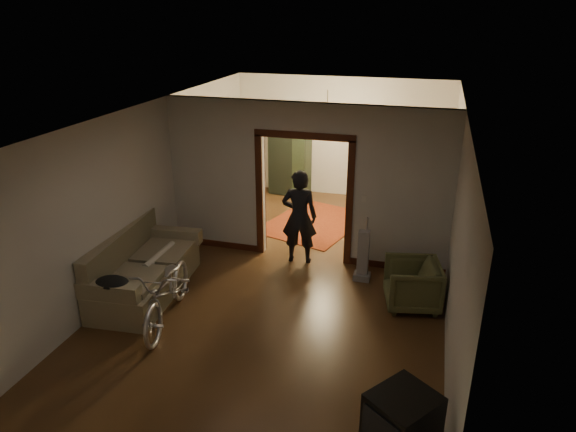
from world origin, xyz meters
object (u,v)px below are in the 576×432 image
at_px(sofa, 144,264).
at_px(desk, 386,192).
at_px(bicycle, 168,291).
at_px(person, 299,217).
at_px(armchair, 412,284).
at_px(locker, 290,156).

xyz_separation_m(sofa, desk, (3.26, 4.76, -0.09)).
relative_size(bicycle, person, 1.09).
bearing_deg(person, armchair, 147.36).
distance_m(sofa, bicycle, 0.96).
bearing_deg(person, desk, -118.71).
relative_size(person, locker, 0.92).
height_order(armchair, desk, desk).
height_order(bicycle, locker, locker).
bearing_deg(armchair, sofa, -91.30).
relative_size(person, desk, 1.54).
distance_m(person, desk, 3.29).
distance_m(armchair, person, 2.30).
bearing_deg(bicycle, locker, 78.03).
xyz_separation_m(armchair, locker, (-3.18, 4.46, 0.56)).
xyz_separation_m(sofa, armchair, (4.07, 0.76, -0.14)).
bearing_deg(desk, person, -110.82).
bearing_deg(desk, bicycle, -114.09).
bearing_deg(locker, armchair, -48.28).
height_order(sofa, locker, locker).
bearing_deg(sofa, desk, 50.74).
xyz_separation_m(sofa, person, (2.05, 1.74, 0.35)).
height_order(sofa, desk, sofa).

